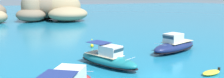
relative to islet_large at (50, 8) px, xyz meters
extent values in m
plane|color=#197093|center=(-1.12, -64.29, -4.37)|extent=(400.00, 400.00, 0.00)
ellipsoid|color=#756651|center=(-1.26, 3.17, 0.66)|extent=(21.40, 21.74, 10.05)
ellipsoid|color=#756651|center=(-6.75, -2.35, -2.12)|extent=(12.22, 12.42, 4.49)
ellipsoid|color=#9E8966|center=(4.84, -6.08, -1.94)|extent=(19.07, 19.20, 4.87)
ellipsoid|color=#9E8966|center=(4.27, -1.08, 0.41)|extent=(13.87, 11.08, 9.57)
ellipsoid|color=#84755B|center=(-5.97, -0.84, 0.56)|extent=(9.48, 10.66, 9.87)
ellipsoid|color=navy|center=(7.90, -55.74, -3.55)|extent=(10.07, 5.37, 1.64)
ellipsoid|color=black|center=(7.90, -55.74, -3.92)|extent=(10.27, 5.47, 0.20)
cube|color=#C6B793|center=(8.60, -55.54, -2.85)|extent=(5.77, 3.79, 0.06)
cube|color=silver|center=(7.43, -55.86, -2.15)|extent=(3.14, 2.67, 1.35)
cube|color=#2D4756|center=(6.11, -56.23, -2.01)|extent=(0.79, 1.89, 0.72)
cylinder|color=silver|center=(4.27, -56.74, -2.67)|extent=(0.58, 1.96, 0.04)
ellipsoid|color=#19727A|center=(-4.56, -57.93, -3.63)|extent=(5.81, 9.10, 1.49)
ellipsoid|color=black|center=(-4.56, -57.93, -3.96)|extent=(5.93, 9.29, 0.18)
cube|color=#C6B793|center=(-4.82, -57.32, -2.99)|extent=(3.92, 5.31, 0.06)
cube|color=silver|center=(-4.39, -58.34, -2.35)|extent=(2.65, 2.98, 1.23)
cube|color=#2D4756|center=(-3.91, -59.49, -2.23)|extent=(1.68, 0.92, 0.65)
cylinder|color=silver|center=(-3.24, -61.08, -2.81)|extent=(1.71, 0.74, 0.04)
cube|color=navy|center=(-5.16, -56.52, -1.59)|extent=(2.91, 3.22, 0.04)
cylinder|color=silver|center=(-4.31, -56.16, -2.29)|extent=(0.03, 0.03, 1.40)
cylinder|color=silver|center=(-6.00, -56.87, -2.29)|extent=(0.03, 0.03, 1.40)
cube|color=silver|center=(-11.81, -66.12, -2.04)|extent=(3.41, 3.55, 1.42)
cube|color=#2D4756|center=(-10.94, -64.97, -1.90)|extent=(1.77, 1.44, 0.75)
cylinder|color=silver|center=(-9.74, -63.37, -2.60)|extent=(1.72, 1.31, 0.04)
cube|color=navy|center=(-13.18, -67.94, -1.15)|extent=(3.72, 3.86, 0.04)
ellipsoid|color=yellow|center=(4.35, -65.78, -4.15)|extent=(2.70, 1.35, 0.44)
cube|color=#9E998E|center=(4.35, -65.78, -4.09)|extent=(1.87, 0.78, 0.06)
cube|color=black|center=(5.75, -65.64, -3.97)|extent=(0.22, 0.22, 0.36)
sphere|color=yellow|center=(-2.57, -47.30, -4.09)|extent=(0.56, 0.56, 0.56)
cylinder|color=black|center=(-2.57, -47.30, -3.59)|extent=(0.06, 0.06, 1.00)
cone|color=yellow|center=(-2.57, -47.30, -2.99)|extent=(0.20, 0.20, 0.20)
camera|label=1|loc=(-16.15, -82.75, 4.22)|focal=36.92mm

